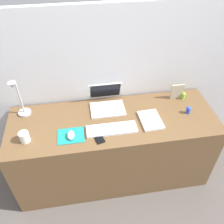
% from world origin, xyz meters
% --- Properties ---
extents(ground_plane, '(6.00, 6.00, 0.00)m').
position_xyz_m(ground_plane, '(0.00, 0.00, 0.00)').
color(ground_plane, '#59514C').
extents(back_wall, '(2.98, 0.05, 1.59)m').
position_xyz_m(back_wall, '(0.00, 0.35, 0.79)').
color(back_wall, silver).
rests_on(back_wall, ground_plane).
extents(desk, '(1.78, 0.62, 0.74)m').
position_xyz_m(desk, '(0.00, 0.00, 0.37)').
color(desk, brown).
rests_on(desk, ground_plane).
extents(laptop, '(0.30, 0.28, 0.20)m').
position_xyz_m(laptop, '(-0.03, 0.20, 0.79)').
color(laptop, white).
rests_on(laptop, desk).
extents(keyboard, '(0.41, 0.13, 0.02)m').
position_xyz_m(keyboard, '(-0.03, -0.12, 0.75)').
color(keyboard, white).
rests_on(keyboard, desk).
extents(mousepad, '(0.21, 0.17, 0.00)m').
position_xyz_m(mousepad, '(-0.36, -0.13, 0.74)').
color(mousepad, teal).
rests_on(mousepad, desk).
extents(mouse, '(0.06, 0.10, 0.03)m').
position_xyz_m(mouse, '(-0.36, -0.14, 0.76)').
color(mouse, white).
rests_on(mouse, mousepad).
extents(cell_phone, '(0.10, 0.14, 0.01)m').
position_xyz_m(cell_phone, '(-0.15, -0.18, 0.74)').
color(cell_phone, black).
rests_on(cell_phone, desk).
extents(desk_lamp, '(0.11, 0.17, 0.39)m').
position_xyz_m(desk_lamp, '(-0.75, 0.17, 0.92)').
color(desk_lamp, '#B7B7BC').
rests_on(desk_lamp, desk).
extents(notebook_pad, '(0.18, 0.25, 0.02)m').
position_xyz_m(notebook_pad, '(0.31, -0.06, 0.75)').
color(notebook_pad, silver).
rests_on(notebook_pad, desk).
extents(picture_frame, '(0.12, 0.02, 0.15)m').
position_xyz_m(picture_frame, '(0.63, 0.20, 0.81)').
color(picture_frame, '#B2A58C').
rests_on(picture_frame, desk).
extents(coffee_mug, '(0.08, 0.08, 0.09)m').
position_xyz_m(coffee_mug, '(-0.71, -0.13, 0.78)').
color(coffee_mug, white).
rests_on(coffee_mug, desk).
extents(toy_figurine_blue, '(0.04, 0.04, 0.07)m').
position_xyz_m(toy_figurine_blue, '(0.66, -0.02, 0.78)').
color(toy_figurine_blue, blue).
rests_on(toy_figurine_blue, desk).
extents(toy_figurine_lime, '(0.04, 0.04, 0.07)m').
position_xyz_m(toy_figurine_lime, '(0.69, 0.18, 0.78)').
color(toy_figurine_lime, '#8CDB33').
rests_on(toy_figurine_lime, desk).
extents(toy_figurine_green, '(0.05, 0.05, 0.05)m').
position_xyz_m(toy_figurine_green, '(0.66, 0.22, 0.77)').
color(toy_figurine_green, green).
rests_on(toy_figurine_green, desk).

